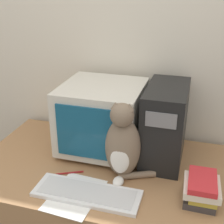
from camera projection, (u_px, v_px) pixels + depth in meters
name	position (u px, v px, depth m)	size (l,w,h in m)	color
wall_back	(125.00, 51.00, 1.86)	(7.00, 0.05, 2.50)	beige
desk	(103.00, 219.00, 1.81)	(1.34, 0.81, 0.74)	#9E7047
crt_monitor	(102.00, 117.00, 1.74)	(0.44, 0.43, 0.39)	beige
computer_tower	(165.00, 124.00, 1.65)	(0.21, 0.41, 0.41)	black
keyboard	(87.00, 193.00, 1.44)	(0.50, 0.17, 0.02)	silver
cat	(123.00, 145.00, 1.51)	(0.26, 0.21, 0.40)	#7A6651
book_stack	(202.00, 189.00, 1.38)	(0.16, 0.19, 0.12)	#383333
pen	(70.00, 173.00, 1.59)	(0.13, 0.07, 0.01)	maroon
paper_sheet	(75.00, 195.00, 1.44)	(0.23, 0.31, 0.00)	white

